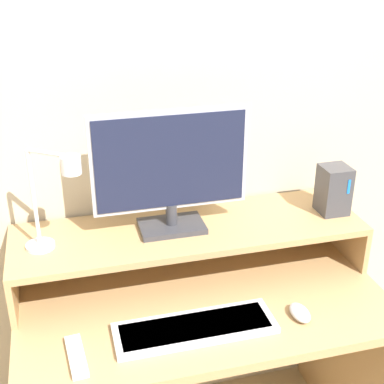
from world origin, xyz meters
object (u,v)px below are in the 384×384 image
object	(u,v)px
keyboard	(195,328)
remote_control	(76,356)
monitor	(170,169)
desk_lamp	(55,194)
mouse	(300,313)
router_dock	(334,190)

from	to	relation	value
keyboard	remote_control	size ratio (longest dim) A/B	2.84
monitor	keyboard	world-z (taller)	monitor
monitor	desk_lamp	size ratio (longest dim) A/B	1.52
mouse	keyboard	bearing A→B (deg)	176.62
monitor	router_dock	world-z (taller)	monitor
router_dock	remote_control	size ratio (longest dim) A/B	1.02
keyboard	remote_control	distance (m)	0.33
router_dock	keyboard	xyz separation A→B (m)	(-0.56, -0.28, -0.24)
desk_lamp	keyboard	world-z (taller)	desk_lamp
mouse	remote_control	world-z (taller)	mouse
desk_lamp	router_dock	bearing A→B (deg)	2.11
monitor	remote_control	bearing A→B (deg)	-135.11
monitor	remote_control	world-z (taller)	monitor
router_dock	keyboard	distance (m)	0.67
monitor	router_dock	bearing A→B (deg)	-2.49
desk_lamp	mouse	bearing A→B (deg)	-22.26
desk_lamp	remote_control	xyz separation A→B (m)	(0.01, -0.28, -0.35)
keyboard	monitor	bearing A→B (deg)	89.15
mouse	monitor	bearing A→B (deg)	133.46
monitor	remote_control	size ratio (longest dim) A/B	3.00
mouse	remote_control	xyz separation A→B (m)	(-0.65, -0.01, -0.01)
monitor	mouse	size ratio (longest dim) A/B	5.24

